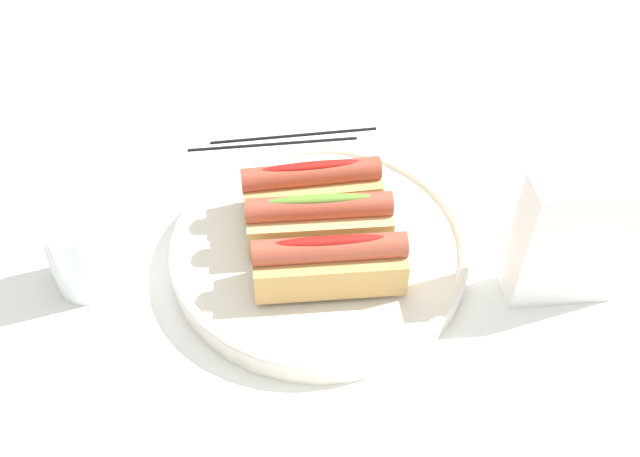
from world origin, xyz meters
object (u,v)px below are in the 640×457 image
at_px(hotdog_front, 311,188).
at_px(chopstick_near, 273,143).
at_px(hotdog_side, 330,263).
at_px(napkin_box, 572,240).
at_px(water_glass, 82,254).
at_px(serving_bowl, 320,251).
at_px(chopstick_far, 294,135).
at_px(hotdog_back, 320,223).

xyz_separation_m(hotdog_front, chopstick_near, (0.02, -0.15, -0.06)).
bearing_deg(hotdog_side, napkin_box, 172.15).
bearing_deg(water_glass, serving_bowl, 175.21).
bearing_deg(hotdog_front, water_glass, 7.93).
distance_m(chopstick_near, chopstick_far, 0.03).
height_order(chopstick_near, chopstick_far, same).
xyz_separation_m(hotdog_front, water_glass, (0.25, 0.03, -0.02)).
relative_size(hotdog_back, chopstick_near, 0.70).
height_order(hotdog_side, water_glass, hotdog_side).
bearing_deg(serving_bowl, hotdog_front, -91.53).
bearing_deg(hotdog_side, chopstick_far, -92.38).
relative_size(serving_bowl, chopstick_near, 1.47).
xyz_separation_m(hotdog_front, chopstick_far, (-0.01, -0.17, -0.06)).
bearing_deg(napkin_box, hotdog_side, -1.92).
height_order(water_glass, chopstick_far, water_glass).
distance_m(hotdog_side, water_glass, 0.26).
height_order(napkin_box, chopstick_far, napkin_box).
distance_m(hotdog_front, water_glass, 0.25).
height_order(hotdog_front, hotdog_back, same).
distance_m(hotdog_back, water_glass, 0.25).
bearing_deg(serving_bowl, water_glass, -4.79).
height_order(hotdog_front, water_glass, hotdog_front).
xyz_separation_m(hotdog_back, chopstick_near, (0.02, -0.21, -0.06)).
bearing_deg(hotdog_side, chopstick_near, -85.99).
xyz_separation_m(hotdog_front, hotdog_side, (0.00, 0.11, 0.00)).
bearing_deg(chopstick_far, hotdog_side, 91.07).
bearing_deg(napkin_box, chopstick_near, -43.42).
relative_size(hotdog_back, chopstick_far, 0.70).
relative_size(hotdog_back, water_glass, 1.72).
bearing_deg(hotdog_front, chopstick_far, -92.93).
relative_size(serving_bowl, hotdog_side, 2.08).
xyz_separation_m(hotdog_back, napkin_box, (-0.24, 0.09, 0.02)).
relative_size(water_glass, chopstick_near, 0.41).
relative_size(hotdog_back, napkin_box, 1.03).
distance_m(napkin_box, chopstick_near, 0.40).
bearing_deg(napkin_box, chopstick_far, -48.00).
distance_m(hotdog_front, hotdog_side, 0.11).
xyz_separation_m(hotdog_side, napkin_box, (-0.24, 0.03, 0.02)).
xyz_separation_m(serving_bowl, chopstick_far, (-0.01, -0.22, -0.01)).
bearing_deg(hotdog_side, hotdog_front, -91.53).
distance_m(hotdog_side, chopstick_near, 0.27).
xyz_separation_m(napkin_box, chopstick_near, (0.26, -0.30, -0.07)).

